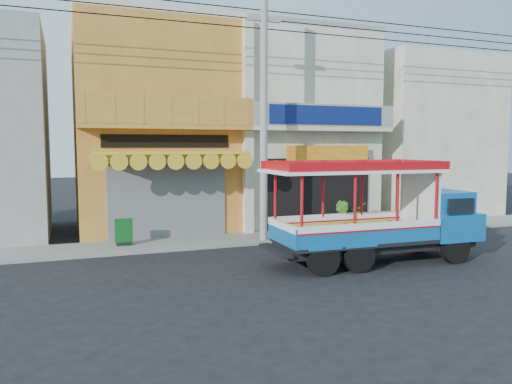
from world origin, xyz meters
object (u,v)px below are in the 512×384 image
green_sign (124,234)px  potted_plant_b (343,215)px  songthaew_truck (389,213)px  potted_plant_a (357,216)px  utility_pole (268,97)px

green_sign → potted_plant_b: size_ratio=0.78×
songthaew_truck → potted_plant_a: songthaew_truck is taller
potted_plant_b → green_sign: bearing=54.6°
utility_pole → potted_plant_b: (3.54, 0.85, -4.35)m
green_sign → potted_plant_a: size_ratio=0.86×
green_sign → potted_plant_b: 8.35m
songthaew_truck → potted_plant_b: size_ratio=5.68×
potted_plant_a → songthaew_truck: bearing=-174.0°
songthaew_truck → green_sign: songthaew_truck is taller
utility_pole → green_sign: (-4.81, 0.74, -4.54)m
songthaew_truck → green_sign: 8.48m
songthaew_truck → potted_plant_a: 5.27m
green_sign → potted_plant_a: (9.02, 0.20, 0.14)m
utility_pole → potted_plant_a: size_ratio=27.41×
potted_plant_a → green_sign: bearing=119.5°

